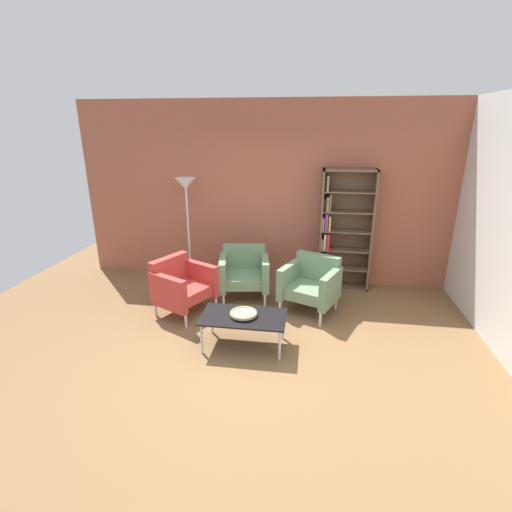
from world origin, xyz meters
The scene contains 9 objects.
ground_plane centered at (0.00, 0.00, 0.00)m, with size 8.32×8.32×0.00m, color brown.
brick_back_panel centered at (0.00, 2.46, 1.45)m, with size 6.40×0.12×2.90m, color #9E5642.
bookshelf_tall centered at (1.10, 2.25, 0.93)m, with size 0.80×0.30×1.90m.
coffee_table_low centered at (-0.10, 0.27, 0.37)m, with size 1.00×0.56×0.40m.
decorative_bowl centered at (-0.10, 0.27, 0.43)m, with size 0.32×0.32×0.05m.
armchair_near_window centered at (-0.34, 1.61, 0.41)m, with size 0.82×0.77×0.78m.
armchair_spare_guest centered at (0.67, 1.32, 0.41)m, with size 0.90×0.87×0.78m.
armchair_by_bookshelf centered at (-1.11, 0.99, 0.41)m, with size 0.89×0.92×0.78m.
floor_lamp_torchiere centered at (-1.33, 2.04, 1.45)m, with size 0.32×0.32×1.74m.
Camera 1 is at (0.64, -3.60, 2.52)m, focal length 26.48 mm.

